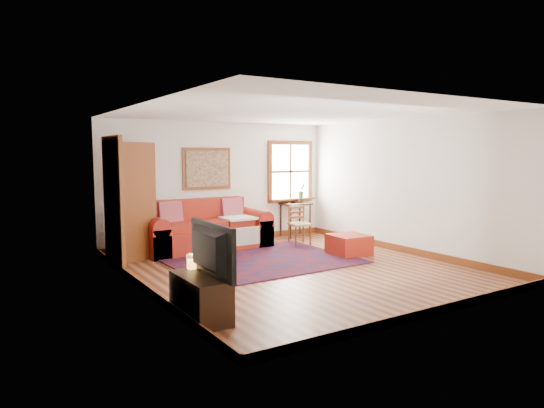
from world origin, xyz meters
TOP-DOWN VIEW (x-y plane):
  - ground at (0.00, 0.00)m, footprint 5.50×5.50m
  - room_envelope at (0.00, 0.02)m, footprint 5.04×5.54m
  - window at (1.78, 2.70)m, footprint 1.18×0.20m
  - doorway at (-2.21, 1.78)m, footprint 0.89×1.08m
  - framed_artwork at (-0.30, 2.71)m, footprint 1.05×0.07m
  - persian_rug at (-0.17, 0.81)m, footprint 3.08×2.49m
  - red_leather_sofa at (-0.55, 2.27)m, footprint 2.46×1.02m
  - red_ottoman at (1.46, 0.38)m, footprint 0.69×0.69m
  - side_table at (1.77, 2.53)m, footprint 0.63×0.47m
  - ladder_back_chair at (1.29, 1.74)m, footprint 0.44×0.42m
  - media_cabinet at (-2.28, -1.39)m, footprint 0.41×0.90m
  - television at (-2.26, -1.46)m, footprint 0.14×1.04m
  - candle_hurricane at (-2.23, -1.04)m, footprint 0.12×0.12m

SIDE VIEW (x-z plane):
  - ground at x=0.00m, z-range 0.00..0.00m
  - persian_rug at x=-0.17m, z-range 0.00..0.02m
  - red_ottoman at x=1.46m, z-range 0.00..0.37m
  - media_cabinet at x=-2.28m, z-range 0.00..0.50m
  - red_leather_sofa at x=-0.55m, z-range -0.16..0.80m
  - ladder_back_chair at x=1.29m, z-range 0.03..0.87m
  - candle_hurricane at x=-2.23m, z-range 0.49..0.67m
  - side_table at x=1.77m, z-range 0.25..1.00m
  - television at x=-2.26m, z-range 0.50..1.10m
  - doorway at x=-2.21m, z-range 0.00..2.14m
  - window at x=1.78m, z-range 0.62..2.00m
  - framed_artwork at x=-0.30m, z-range 1.13..1.98m
  - room_envelope at x=0.00m, z-range 0.39..2.91m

